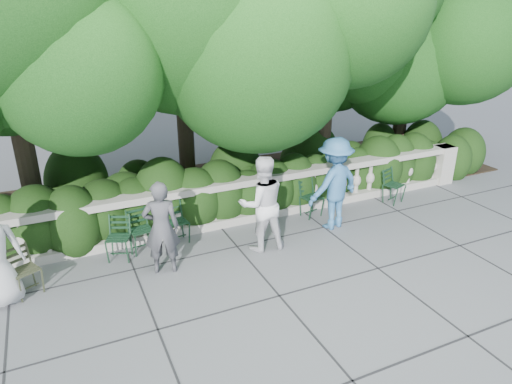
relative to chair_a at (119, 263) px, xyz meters
name	(u,v)px	position (x,y,z in m)	size (l,w,h in m)	color
ground	(278,260)	(2.71, -1.14, 0.00)	(90.00, 90.00, 0.00)	#575960
balustrade	(240,201)	(2.71, 0.66, 0.49)	(12.00, 0.44, 1.00)	#9E998E
shrub_hedge	(221,202)	(2.71, 1.86, 0.00)	(15.00, 2.60, 1.70)	black
tree_canopy	(242,26)	(3.39, 2.05, 3.96)	(15.04, 6.52, 6.78)	#3F3023
chair_a	(119,263)	(0.00, 0.00, 0.00)	(0.44, 0.48, 0.84)	black
chair_b	(146,254)	(0.51, 0.13, 0.00)	(0.44, 0.48, 0.84)	black
chair_c	(315,218)	(4.28, 0.13, 0.00)	(0.44, 0.48, 0.84)	black
chair_d	(181,245)	(1.23, 0.18, 0.00)	(0.44, 0.48, 0.84)	black
chair_e	(397,204)	(6.47, -0.03, 0.00)	(0.44, 0.48, 0.84)	black
chair_weathered	(34,297)	(-1.43, -0.51, 0.00)	(0.44, 0.48, 0.84)	black
person_woman_grey	(161,228)	(0.71, -0.60, 0.85)	(0.62, 0.41, 1.70)	#45454B
person_casual_man	(262,204)	(2.63, -0.57, 0.93)	(0.91, 0.71, 1.87)	white
person_older_blue	(334,184)	(4.38, -0.36, 0.98)	(1.26, 0.73, 1.96)	teal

